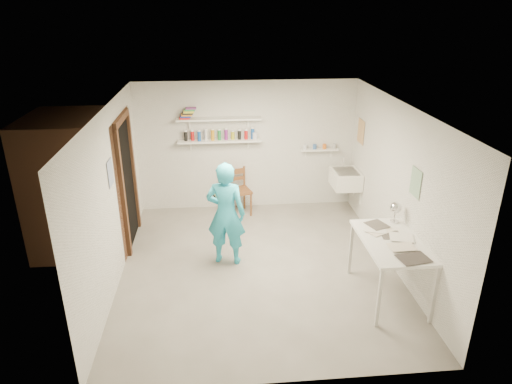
{
  "coord_description": "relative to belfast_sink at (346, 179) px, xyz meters",
  "views": [
    {
      "loc": [
        -0.57,
        -5.82,
        3.66
      ],
      "look_at": [
        0.0,
        0.4,
        1.05
      ],
      "focal_mm": 32.0,
      "sensor_mm": 36.0,
      "label": 1
    }
  ],
  "objects": [
    {
      "name": "door_jamb_far",
      "position": [
        -3.72,
        -0.15,
        0.3
      ],
      "size": [
        0.06,
        0.1,
        2.0
      ],
      "primitive_type": "cube",
      "color": "brown",
      "rests_on": "ground"
    },
    {
      "name": "door_lintel",
      "position": [
        -3.72,
        -0.65,
        1.35
      ],
      "size": [
        0.06,
        1.05,
        0.1
      ],
      "primitive_type": "cube",
      "color": "brown",
      "rests_on": "wall_left"
    },
    {
      "name": "desk_lamp",
      "position": [
        0.1,
        -2.06,
        0.37
      ],
      "size": [
        0.16,
        0.16,
        0.16
      ],
      "primitive_type": "sphere",
      "color": "silver",
      "rests_on": "work_table"
    },
    {
      "name": "spray_cans",
      "position": [
        -2.25,
        0.43,
        0.75
      ],
      "size": [
        1.34,
        0.06,
        0.17
      ],
      "color": "black",
      "rests_on": "shelf_lower"
    },
    {
      "name": "wall_clock",
      "position": [
        -2.26,
        -1.26,
        0.36
      ],
      "size": [
        0.29,
        0.1,
        0.29
      ],
      "primitive_type": "cylinder",
      "rotation": [
        1.57,
        0.0,
        -0.24
      ],
      "color": "beige",
      "rests_on": "man"
    },
    {
      "name": "corridor_box",
      "position": [
        -4.45,
        -0.65,
        0.35
      ],
      "size": [
        1.4,
        1.5,
        2.1
      ],
      "primitive_type": "cube",
      "color": "brown",
      "rests_on": "ground"
    },
    {
      "name": "poster_right_a",
      "position": [
        0.24,
        0.1,
        0.85
      ],
      "size": [
        0.01,
        0.34,
        0.42
      ],
      "primitive_type": "cube",
      "color": "#995933",
      "rests_on": "wall_right"
    },
    {
      "name": "poster_right_b",
      "position": [
        0.24,
        -2.25,
        0.8
      ],
      "size": [
        0.01,
        0.3,
        0.38
      ],
      "primitive_type": "cube",
      "color": "#3F724C",
      "rests_on": "wall_right"
    },
    {
      "name": "book_stack",
      "position": [
        -2.79,
        0.43,
        1.16
      ],
      "size": [
        0.3,
        0.14,
        0.2
      ],
      "color": "red",
      "rests_on": "shelf_upper"
    },
    {
      "name": "man",
      "position": [
        -2.21,
        -1.48,
        0.09
      ],
      "size": [
        0.65,
        0.51,
        1.59
      ],
      "primitive_type": "imported",
      "rotation": [
        0.0,
        0.0,
        2.9
      ],
      "color": "#2AB3D3",
      "rests_on": "ground"
    },
    {
      "name": "shelf_upper",
      "position": [
        -2.25,
        0.43,
        1.05
      ],
      "size": [
        1.5,
        0.22,
        0.03
      ],
      "primitive_type": "cube",
      "color": "white",
      "rests_on": "wall_back"
    },
    {
      "name": "ledge_shelf",
      "position": [
        -0.4,
        0.47,
        0.42
      ],
      "size": [
        0.7,
        0.14,
        0.03
      ],
      "primitive_type": "cube",
      "color": "white",
      "rests_on": "wall_back"
    },
    {
      "name": "work_table",
      "position": [
        -0.11,
        -2.57,
        -0.28
      ],
      "size": [
        0.76,
        1.27,
        0.85
      ],
      "primitive_type": "cube",
      "color": "white",
      "rests_on": "ground"
    },
    {
      "name": "doorway_recess",
      "position": [
        -3.74,
        -0.65,
        0.3
      ],
      "size": [
        0.02,
        0.9,
        2.0
      ],
      "primitive_type": "cube",
      "color": "black",
      "rests_on": "wall_left"
    },
    {
      "name": "papers",
      "position": [
        -0.11,
        -2.57,
        0.16
      ],
      "size": [
        0.3,
        0.22,
        0.03
      ],
      "color": "silver",
      "rests_on": "work_table"
    },
    {
      "name": "ledge_pots",
      "position": [
        -0.4,
        0.47,
        0.48
      ],
      "size": [
        0.48,
        0.07,
        0.09
      ],
      "color": "silver",
      "rests_on": "ledge_shelf"
    },
    {
      "name": "wooden_chair",
      "position": [
        -1.94,
        0.2,
        -0.24
      ],
      "size": [
        0.52,
        0.51,
        0.91
      ],
      "primitive_type": "cube",
      "rotation": [
        0.0,
        0.0,
        0.29
      ],
      "color": "brown",
      "rests_on": "ground"
    },
    {
      "name": "ceiling",
      "position": [
        -1.75,
        -1.7,
        1.71
      ],
      "size": [
        4.0,
        4.5,
        0.02
      ],
      "primitive_type": "cube",
      "color": "silver",
      "rests_on": "wall_back"
    },
    {
      "name": "wall_left",
      "position": [
        -3.76,
        -1.7,
        0.5
      ],
      "size": [
        0.02,
        4.5,
        2.4
      ],
      "primitive_type": "cube",
      "color": "silver",
      "rests_on": "ground"
    },
    {
      "name": "wall_back",
      "position": [
        -1.75,
        0.56,
        0.5
      ],
      "size": [
        4.0,
        0.02,
        2.4
      ],
      "primitive_type": "cube",
      "color": "silver",
      "rests_on": "ground"
    },
    {
      "name": "poster_left",
      "position": [
        -3.74,
        -1.65,
        0.85
      ],
      "size": [
        0.01,
        0.28,
        0.36
      ],
      "primitive_type": "cube",
      "color": "#334C7F",
      "rests_on": "wall_left"
    },
    {
      "name": "door_jamb_near",
      "position": [
        -3.72,
        -1.15,
        0.3
      ],
      "size": [
        0.06,
        0.1,
        2.0
      ],
      "primitive_type": "cube",
      "color": "brown",
      "rests_on": "ground"
    },
    {
      "name": "floor",
      "position": [
        -1.75,
        -1.7,
        -0.71
      ],
      "size": [
        4.0,
        4.5,
        0.02
      ],
      "primitive_type": "cube",
      "color": "slate",
      "rests_on": "ground"
    },
    {
      "name": "wall_right",
      "position": [
        0.26,
        -1.7,
        0.5
      ],
      "size": [
        0.02,
        4.5,
        2.4
      ],
      "primitive_type": "cube",
      "color": "silver",
      "rests_on": "ground"
    },
    {
      "name": "shelf_lower",
      "position": [
        -2.25,
        0.43,
        0.65
      ],
      "size": [
        1.5,
        0.22,
        0.03
      ],
      "primitive_type": "cube",
      "color": "white",
      "rests_on": "wall_back"
    },
    {
      "name": "belfast_sink",
      "position": [
        0.0,
        0.0,
        0.0
      ],
      "size": [
        0.48,
        0.6,
        0.3
      ],
      "primitive_type": "cube",
      "color": "white",
      "rests_on": "wall_right"
    },
    {
      "name": "wall_front",
      "position": [
        -1.75,
        -3.96,
        0.5
      ],
      "size": [
        4.0,
        0.02,
        2.4
      ],
      "primitive_type": "cube",
      "color": "silver",
      "rests_on": "ground"
    }
  ]
}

